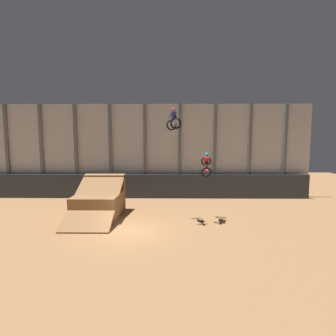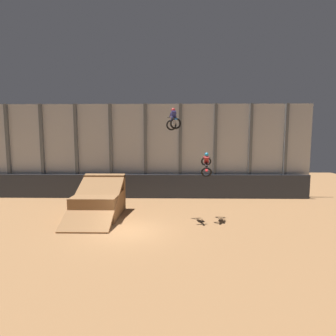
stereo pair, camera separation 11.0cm
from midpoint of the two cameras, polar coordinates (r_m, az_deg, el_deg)
ground_plane at (r=16.64m, az=-8.55°, el=-13.49°), size 60.00×60.00×0.00m
arena_back_wall at (r=25.75m, az=-5.09°, el=3.72°), size 32.00×0.40×9.04m
lower_barrier at (r=25.33m, az=-5.20°, el=-4.01°), size 31.36×0.20×2.29m
dirt_ramp at (r=20.22m, az=-14.82°, el=-7.15°), size 3.19×5.83×2.98m
rider_bike_left_air at (r=17.72m, az=1.05°, el=10.24°), size 1.01×1.79×1.45m
rider_bike_right_air at (r=18.02m, az=8.20°, el=0.90°), size 0.90×1.88×1.69m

